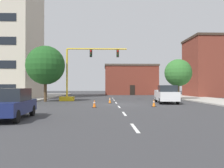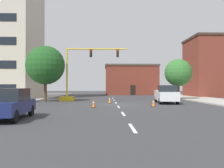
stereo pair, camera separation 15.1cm
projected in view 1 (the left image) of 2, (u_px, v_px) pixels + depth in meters
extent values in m
plane|color=#38383A|center=(117.00, 104.00, 24.48)|extent=(160.00, 160.00, 0.00)
cube|color=#9E998E|center=(21.00, 100.00, 32.06)|extent=(6.00, 56.00, 0.14)
cube|color=#B2ADA3|center=(205.00, 99.00, 32.90)|extent=(6.00, 56.00, 0.14)
cube|color=silver|center=(135.00, 128.00, 10.49)|extent=(0.16, 2.40, 0.01)
cube|color=silver|center=(124.00, 114.00, 15.99)|extent=(0.16, 2.40, 0.01)
cube|color=silver|center=(119.00, 107.00, 21.48)|extent=(0.16, 2.40, 0.01)
cube|color=silver|center=(116.00, 103.00, 26.98)|extent=(0.16, 2.40, 0.01)
cube|color=silver|center=(114.00, 100.00, 32.48)|extent=(0.16, 2.40, 0.01)
cube|color=silver|center=(113.00, 98.00, 37.97)|extent=(0.16, 2.40, 0.01)
cube|color=brown|center=(130.00, 81.00, 57.12)|extent=(11.90, 10.00, 6.51)
cube|color=#4C4238|center=(130.00, 67.00, 57.16)|extent=(12.20, 10.30, 0.40)
cube|color=black|center=(132.00, 90.00, 52.07)|extent=(1.10, 0.06, 2.20)
cube|color=brown|center=(219.00, 68.00, 43.52)|extent=(11.19, 8.27, 10.44)
cube|color=#3D2D23|center=(219.00, 39.00, 43.58)|extent=(11.49, 8.57, 0.40)
cube|color=yellow|center=(67.00, 99.00, 30.54)|extent=(1.80, 1.20, 0.55)
cylinder|color=yellow|center=(67.00, 73.00, 30.58)|extent=(0.20, 0.20, 6.20)
cylinder|color=yellow|center=(97.00, 49.00, 30.75)|extent=(7.74, 0.16, 0.16)
cube|color=black|center=(91.00, 53.00, 30.71)|extent=(0.32, 0.36, 0.95)
sphere|color=red|center=(91.00, 51.00, 30.53)|extent=(0.20, 0.20, 0.20)
sphere|color=#38280A|center=(91.00, 53.00, 30.52)|extent=(0.20, 0.20, 0.20)
sphere|color=black|center=(91.00, 55.00, 30.52)|extent=(0.20, 0.20, 0.20)
cube|color=black|center=(118.00, 53.00, 30.83)|extent=(0.32, 0.36, 0.95)
sphere|color=red|center=(118.00, 51.00, 30.64)|extent=(0.20, 0.20, 0.20)
sphere|color=#38280A|center=(118.00, 53.00, 30.64)|extent=(0.20, 0.20, 0.20)
sphere|color=black|center=(118.00, 55.00, 30.64)|extent=(0.20, 0.20, 0.20)
cylinder|color=#4C3823|center=(45.00, 91.00, 29.01)|extent=(0.36, 0.36, 2.70)
sphere|color=#1E511E|center=(45.00, 65.00, 29.05)|extent=(4.76, 4.76, 4.76)
cylinder|color=brown|center=(178.00, 91.00, 32.99)|extent=(0.36, 0.36, 2.38)
sphere|color=#33702D|center=(178.00, 73.00, 33.02)|extent=(3.79, 3.79, 3.79)
cube|color=white|center=(166.00, 96.00, 26.37)|extent=(2.52, 5.57, 0.95)
cube|color=#1E2328|center=(167.00, 89.00, 25.48)|extent=(2.01, 1.97, 0.70)
cube|color=white|center=(164.00, 91.00, 27.56)|extent=(2.27, 2.99, 0.16)
cylinder|color=black|center=(178.00, 101.00, 24.47)|extent=(0.29, 0.70, 0.68)
cylinder|color=black|center=(160.00, 101.00, 24.59)|extent=(0.29, 0.70, 0.68)
cylinder|color=black|center=(171.00, 99.00, 28.14)|extent=(0.29, 0.70, 0.68)
cylinder|color=black|center=(156.00, 99.00, 28.26)|extent=(0.29, 0.70, 0.68)
cube|color=navy|center=(10.00, 107.00, 13.25)|extent=(2.04, 4.58, 0.70)
cube|color=#1E2328|center=(11.00, 95.00, 13.36)|extent=(1.80, 2.37, 0.70)
cylinder|color=black|center=(5.00, 111.00, 14.71)|extent=(0.25, 0.69, 0.68)
cylinder|color=black|center=(32.00, 110.00, 14.84)|extent=(0.25, 0.69, 0.68)
cylinder|color=black|center=(16.00, 117.00, 11.79)|extent=(0.25, 0.69, 0.68)
cube|color=black|center=(94.00, 107.00, 20.73)|extent=(0.36, 0.36, 0.04)
cone|color=orange|center=(94.00, 103.00, 20.73)|extent=(0.28, 0.28, 0.65)
cylinder|color=white|center=(94.00, 103.00, 20.74)|extent=(0.19, 0.19, 0.08)
cube|color=black|center=(154.00, 107.00, 21.59)|extent=(0.36, 0.36, 0.04)
cone|color=orange|center=(154.00, 103.00, 21.59)|extent=(0.28, 0.28, 0.66)
cylinder|color=white|center=(154.00, 102.00, 21.59)|extent=(0.19, 0.19, 0.08)
cube|color=black|center=(110.00, 103.00, 26.10)|extent=(0.36, 0.36, 0.04)
cone|color=orange|center=(110.00, 100.00, 26.11)|extent=(0.28, 0.28, 0.66)
cylinder|color=white|center=(110.00, 99.00, 26.11)|extent=(0.19, 0.19, 0.08)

